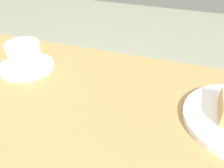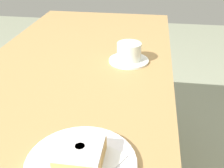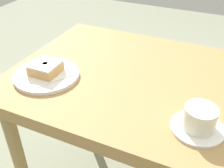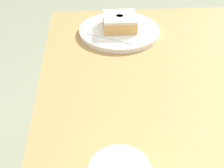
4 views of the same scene
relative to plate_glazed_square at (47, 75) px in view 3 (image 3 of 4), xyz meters
name	(u,v)px [view 3 (image 3 of 4)]	position (x,y,z in m)	size (l,w,h in m)	color
table	(198,109)	(-0.49, -0.13, -0.08)	(1.27, 0.65, 0.75)	#A27C49
plate_glazed_square	(47,75)	(0.00, 0.00, 0.00)	(0.22, 0.22, 0.01)	white
napkin_glazed_square	(46,73)	(0.00, 0.00, 0.01)	(0.13, 0.13, 0.00)	white
donut_glazed_square	(46,68)	(0.00, 0.00, 0.03)	(0.09, 0.09, 0.04)	tan
coffee_cup	(199,120)	(-0.50, 0.05, 0.02)	(0.14, 0.14, 0.07)	white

